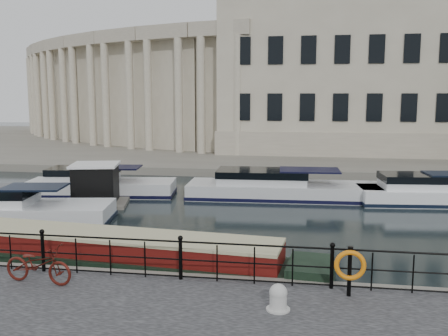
{
  "coord_description": "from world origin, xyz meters",
  "views": [
    {
      "loc": [
        3.23,
        -14.85,
        5.49
      ],
      "look_at": [
        0.5,
        2.0,
        3.0
      ],
      "focal_mm": 40.0,
      "sensor_mm": 36.0,
      "label": 1
    }
  ],
  "objects_px": {
    "mooring_bollard": "(278,298)",
    "narrowboat": "(95,257)",
    "life_ring_post": "(350,266)",
    "bicycle": "(38,264)",
    "harbour_hut": "(96,186)"
  },
  "relations": [
    {
      "from": "mooring_bollard",
      "to": "harbour_hut",
      "type": "relative_size",
      "value": 0.18
    },
    {
      "from": "mooring_bollard",
      "to": "bicycle",
      "type": "bearing_deg",
      "value": 173.94
    },
    {
      "from": "bicycle",
      "to": "life_ring_post",
      "type": "relative_size",
      "value": 1.56
    },
    {
      "from": "life_ring_post",
      "to": "narrowboat",
      "type": "xyz_separation_m",
      "value": [
        -7.72,
        2.41,
        -0.98
      ]
    },
    {
      "from": "narrowboat",
      "to": "harbour_hut",
      "type": "bearing_deg",
      "value": 118.65
    },
    {
      "from": "mooring_bollard",
      "to": "life_ring_post",
      "type": "distance_m",
      "value": 2.05
    },
    {
      "from": "narrowboat",
      "to": "harbour_hut",
      "type": "xyz_separation_m",
      "value": [
        -3.78,
        8.84,
        0.59
      ]
    },
    {
      "from": "bicycle",
      "to": "narrowboat",
      "type": "height_order",
      "value": "bicycle"
    },
    {
      "from": "narrowboat",
      "to": "life_ring_post",
      "type": "bearing_deg",
      "value": -11.85
    },
    {
      "from": "mooring_bollard",
      "to": "narrowboat",
      "type": "relative_size",
      "value": 0.04
    },
    {
      "from": "harbour_hut",
      "to": "life_ring_post",
      "type": "bearing_deg",
      "value": -57.72
    },
    {
      "from": "mooring_bollard",
      "to": "narrowboat",
      "type": "bearing_deg",
      "value": 150.17
    },
    {
      "from": "life_ring_post",
      "to": "bicycle",
      "type": "bearing_deg",
      "value": -177.36
    },
    {
      "from": "mooring_bollard",
      "to": "narrowboat",
      "type": "xyz_separation_m",
      "value": [
        -6.03,
        3.46,
        -0.48
      ]
    },
    {
      "from": "life_ring_post",
      "to": "harbour_hut",
      "type": "bearing_deg",
      "value": 135.63
    }
  ]
}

